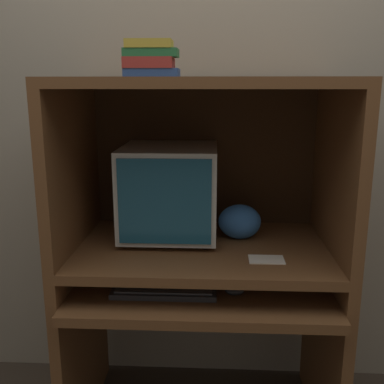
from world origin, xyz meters
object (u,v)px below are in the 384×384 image
object	(u,v)px
crt_monitor	(170,191)
book_stack	(151,60)
keyboard	(164,290)
mouse	(234,290)
snack_bag	(240,222)

from	to	relation	value
crt_monitor	book_stack	world-z (taller)	book_stack
keyboard	mouse	xyz separation A→B (m)	(0.26, 0.00, 0.00)
book_stack	keyboard	bearing A→B (deg)	-65.04
mouse	keyboard	bearing A→B (deg)	-179.70
keyboard	book_stack	xyz separation A→B (m)	(-0.05, 0.10, 0.81)
keyboard	crt_monitor	bearing A→B (deg)	90.65
crt_monitor	keyboard	size ratio (longest dim) A/B	1.05
keyboard	mouse	world-z (taller)	mouse
crt_monitor	mouse	xyz separation A→B (m)	(0.26, -0.27, -0.31)
snack_bag	keyboard	bearing A→B (deg)	-137.95
keyboard	snack_bag	distance (m)	0.42
crt_monitor	mouse	world-z (taller)	crt_monitor
keyboard	book_stack	world-z (taller)	book_stack
book_stack	snack_bag	bearing A→B (deg)	24.97
mouse	book_stack	xyz separation A→B (m)	(-0.30, 0.10, 0.81)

